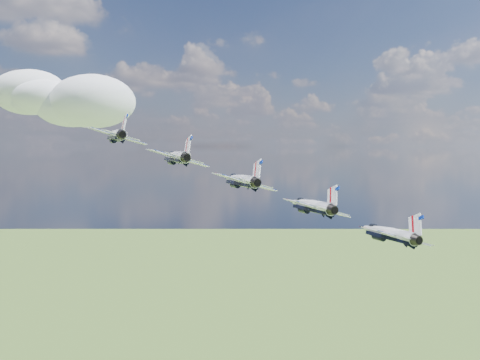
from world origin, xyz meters
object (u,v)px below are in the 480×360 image
jet_0 (116,135)px  jet_3 (310,205)px  jet_2 (240,180)px  jet_4 (387,233)px  jet_1 (175,157)px

jet_0 → jet_3: size_ratio=1.00×
jet_2 → jet_4: 22.23m
jet_2 → jet_0: bearing=139.0°
jet_0 → jet_3: 33.34m
jet_1 → jet_2: 11.11m
jet_2 → jet_3: size_ratio=1.00×
jet_2 → jet_3: bearing=-41.0°
jet_1 → jet_2: size_ratio=1.00×
jet_2 → jet_3: jet_2 is taller
jet_2 → jet_4: size_ratio=1.00×
jet_1 → jet_4: 33.34m
jet_2 → jet_4: jet_2 is taller
jet_0 → jet_2: 22.23m
jet_0 → jet_4: size_ratio=1.00×
jet_3 → jet_4: (7.00, -7.94, -3.39)m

